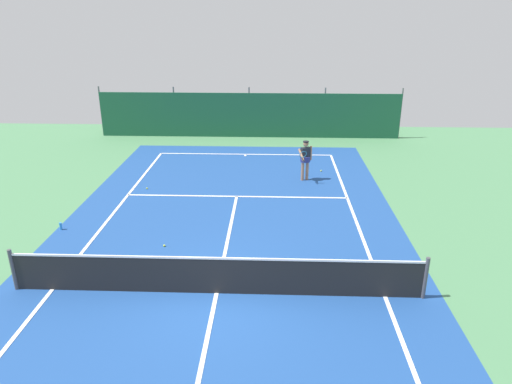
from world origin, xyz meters
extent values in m
plane|color=#4C8456|center=(0.00, 0.00, 0.00)|extent=(36.00, 36.00, 0.00)
cube|color=#1E478C|center=(0.00, 0.00, 0.00)|extent=(11.02, 26.60, 0.01)
cube|color=white|center=(0.00, 11.90, 0.01)|extent=(8.22, 0.10, 0.01)
cube|color=white|center=(-4.11, 0.00, 0.01)|extent=(0.10, 23.80, 0.01)
cube|color=white|center=(4.11, 0.00, 0.01)|extent=(0.10, 23.80, 0.01)
cube|color=white|center=(0.00, 6.40, 0.01)|extent=(8.22, 0.10, 0.01)
cube|color=white|center=(0.00, 0.00, 0.01)|extent=(0.10, 12.80, 0.01)
cube|color=white|center=(0.00, 11.75, 0.01)|extent=(0.10, 0.30, 0.01)
cube|color=black|center=(0.00, 0.00, 0.47)|extent=(9.92, 0.03, 0.95)
cube|color=white|center=(0.00, 0.00, 0.97)|extent=(9.92, 0.04, 0.05)
cylinder|color=#47474C|center=(-5.01, 0.00, 0.55)|extent=(0.10, 0.10, 1.10)
cylinder|color=#47474C|center=(5.01, 0.00, 0.55)|extent=(0.10, 0.10, 1.10)
cube|color=#195138|center=(0.00, 15.25, 1.20)|extent=(16.22, 0.06, 2.40)
cylinder|color=#595B60|center=(-8.11, 15.31, 1.35)|extent=(0.08, 0.08, 2.70)
cylinder|color=#595B60|center=(-4.05, 15.31, 1.35)|extent=(0.08, 0.08, 2.70)
cylinder|color=#595B60|center=(0.00, 15.31, 1.35)|extent=(0.08, 0.08, 2.70)
cylinder|color=#595B60|center=(4.05, 15.31, 1.35)|extent=(0.08, 0.08, 2.70)
cylinder|color=#595B60|center=(8.11, 15.31, 1.35)|extent=(0.08, 0.08, 2.70)
cube|color=#234C1E|center=(0.00, 15.85, 0.55)|extent=(14.60, 0.70, 1.10)
cylinder|color=#9E7051|center=(2.73, 8.39, 0.41)|extent=(0.12, 0.12, 0.82)
cylinder|color=#9E7051|center=(2.54, 8.32, 0.41)|extent=(0.12, 0.12, 0.82)
cylinder|color=navy|center=(2.64, 8.36, 0.90)|extent=(0.40, 0.40, 0.22)
cube|color=#1E232D|center=(2.64, 8.36, 1.10)|extent=(0.41, 0.31, 0.56)
sphere|color=#9E7051|center=(2.64, 8.36, 1.53)|extent=(0.22, 0.22, 0.22)
cylinder|color=black|center=(2.64, 8.36, 1.62)|extent=(0.23, 0.23, 0.04)
cylinder|color=#9E7051|center=(2.86, 8.43, 1.13)|extent=(0.09, 0.09, 0.58)
cylinder|color=#9E7051|center=(2.46, 8.17, 1.13)|extent=(0.26, 0.53, 0.41)
cylinder|color=black|center=(2.51, 7.87, 1.02)|extent=(0.12, 0.27, 0.13)
torus|color=teal|center=(2.51, 7.87, 1.24)|extent=(0.33, 0.22, 0.29)
sphere|color=#CCDB33|center=(-3.56, 7.06, 0.03)|extent=(0.07, 0.07, 0.07)
sphere|color=#CCDB33|center=(3.42, 9.45, 0.03)|extent=(0.07, 0.07, 0.07)
sphere|color=#CCDB33|center=(-1.83, 2.36, 0.03)|extent=(0.07, 0.07, 0.07)
cylinder|color=#338CD8|center=(-5.35, 3.37, 0.12)|extent=(0.08, 0.08, 0.24)
camera|label=1|loc=(1.35, -9.76, 6.49)|focal=32.79mm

